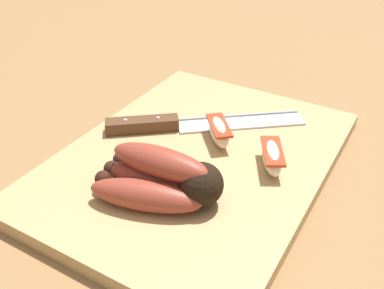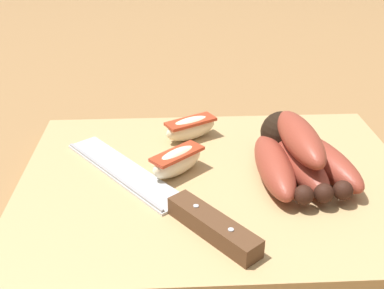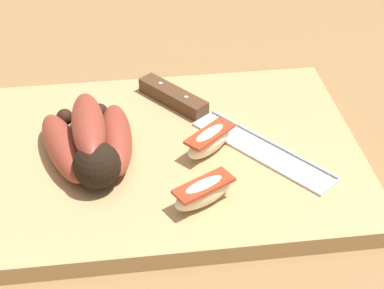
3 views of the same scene
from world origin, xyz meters
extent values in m
plane|color=olive|center=(0.00, 0.00, 0.00)|extent=(6.00, 6.00, 0.00)
cube|color=tan|center=(0.00, 0.02, 0.01)|extent=(0.42, 0.31, 0.02)
sphere|color=black|center=(0.08, 0.07, 0.05)|extent=(0.05, 0.05, 0.05)
ellipsoid|color=brown|center=(0.06, 0.01, 0.04)|extent=(0.04, 0.13, 0.03)
sphere|color=black|center=(0.08, -0.04, 0.04)|extent=(0.02, 0.02, 0.02)
ellipsoid|color=brown|center=(0.09, 0.02, 0.04)|extent=(0.05, 0.13, 0.03)
sphere|color=black|center=(0.10, -0.04, 0.04)|extent=(0.02, 0.02, 0.02)
ellipsoid|color=brown|center=(0.11, 0.02, 0.04)|extent=(0.07, 0.13, 0.03)
sphere|color=black|center=(0.11, -0.04, 0.04)|extent=(0.02, 0.02, 0.02)
ellipsoid|color=brown|center=(0.09, 0.02, 0.06)|extent=(0.05, 0.12, 0.04)
cube|color=silver|center=(-0.10, 0.03, 0.02)|extent=(0.14, 0.16, 0.00)
cube|color=#99999E|center=(-0.11, 0.02, 0.02)|extent=(0.11, 0.14, 0.00)
cube|color=#51331E|center=(-0.01, -0.08, 0.03)|extent=(0.08, 0.09, 0.02)
cylinder|color=#B2B2B7|center=(0.00, -0.09, 0.04)|extent=(0.01, 0.01, 0.00)
cylinder|color=#B2B2B7|center=(-0.03, -0.06, 0.04)|extent=(0.00, 0.01, 0.00)
ellipsoid|color=beige|center=(-0.02, 0.11, 0.03)|extent=(0.07, 0.05, 0.03)
cube|color=#B2381E|center=(-0.02, 0.11, 0.04)|extent=(0.07, 0.05, 0.00)
ellipsoid|color=beige|center=(-0.04, 0.03, 0.03)|extent=(0.06, 0.06, 0.03)
cube|color=#B2381E|center=(-0.04, 0.03, 0.04)|extent=(0.06, 0.06, 0.00)
camera|label=1|loc=(0.40, 0.24, 0.34)|focal=41.09mm
camera|label=2|loc=(-0.05, -0.41, 0.29)|focal=44.01mm
camera|label=3|loc=(0.05, 0.57, 0.44)|focal=59.11mm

